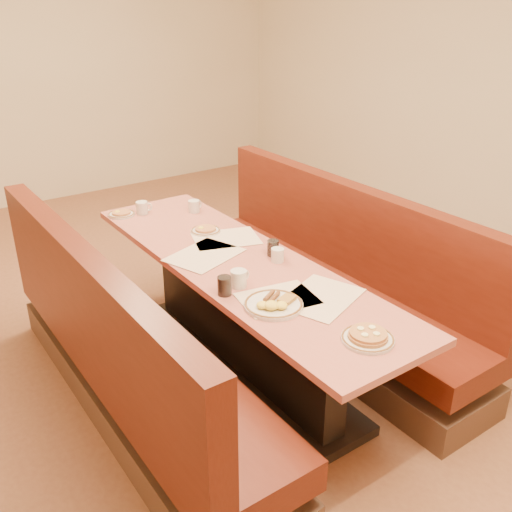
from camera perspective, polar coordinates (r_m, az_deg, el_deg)
ground at (r=3.69m, az=-1.63°, el=-11.14°), size 8.00×8.00×0.00m
room_envelope at (r=3.00m, az=-2.09°, el=20.37°), size 6.04×8.04×2.82m
diner_table at (r=3.48m, az=-1.70°, el=-6.13°), size 0.70×2.50×0.75m
booth_left at (r=3.21m, az=-12.82°, el=-10.05°), size 0.55×2.50×1.05m
booth_right at (r=3.88m, az=7.34°, el=-3.06°), size 0.55×2.50×1.05m
placemat_near_left at (r=2.90m, az=2.18°, el=-4.27°), size 0.43×0.35×0.00m
placemat_near_right at (r=2.92m, az=6.48°, el=-4.13°), size 0.51×0.44×0.00m
placemat_far_left at (r=3.39m, az=-5.18°, el=0.11°), size 0.50×0.44×0.00m
placemat_far_right at (r=3.61m, az=-3.02°, el=1.78°), size 0.48×0.41×0.00m
pancake_plate at (r=2.61m, az=11.12°, el=-7.97°), size 0.24×0.24×0.05m
eggs_plate at (r=2.82m, az=1.78°, el=-4.83°), size 0.29×0.29×0.06m
extra_plate_mid at (r=3.72m, az=-5.08°, el=2.59°), size 0.19×0.19×0.04m
extra_plate_far at (r=4.10m, az=-13.32°, el=4.14°), size 0.18×0.18×0.04m
coffee_mug_a at (r=3.29m, az=2.20°, el=0.14°), size 0.10×0.07×0.08m
coffee_mug_b at (r=3.00m, az=-1.70°, el=-2.23°), size 0.12×0.09×0.09m
coffee_mug_c at (r=4.07m, az=-6.18°, el=5.00°), size 0.11×0.08×0.09m
coffee_mug_d at (r=4.10m, az=-11.29°, el=4.78°), size 0.11×0.08×0.09m
soda_tumbler_near at (r=2.92m, az=-3.16°, el=-3.00°), size 0.07×0.07×0.10m
soda_tumbler_mid at (r=3.36m, az=1.71°, el=0.80°), size 0.07×0.07×0.10m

